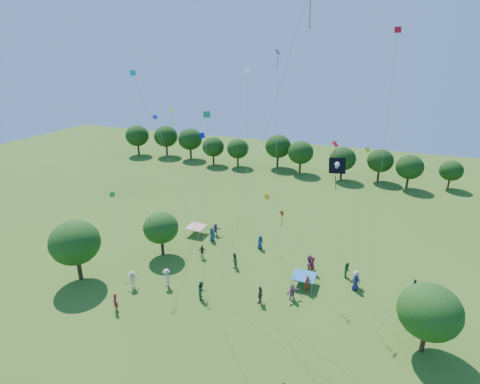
% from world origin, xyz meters
% --- Properties ---
extents(near_tree_west, '(4.99, 4.99, 6.50)m').
position_xyz_m(near_tree_west, '(-16.71, 11.22, 4.24)').
color(near_tree_west, '#422B19').
rests_on(near_tree_west, ground).
extents(near_tree_north, '(3.98, 3.98, 5.22)m').
position_xyz_m(near_tree_north, '(-11.50, 18.67, 3.42)').
color(near_tree_north, '#422B19').
rests_on(near_tree_north, ground).
extents(near_tree_east, '(4.71, 4.71, 5.88)m').
position_xyz_m(near_tree_east, '(15.73, 13.24, 3.76)').
color(near_tree_east, '#422B19').
rests_on(near_tree_east, ground).
extents(treeline, '(88.01, 8.77, 6.77)m').
position_xyz_m(treeline, '(-1.73, 55.43, 4.09)').
color(treeline, '#422B19').
rests_on(treeline, ground).
extents(tent_red_stripe, '(2.20, 2.20, 1.10)m').
position_xyz_m(tent_red_stripe, '(-10.26, 24.67, 1.04)').
color(tent_red_stripe, '#DF461A').
rests_on(tent_red_stripe, ground).
extents(tent_blue, '(2.20, 2.20, 1.10)m').
position_xyz_m(tent_blue, '(5.12, 18.61, 1.04)').
color(tent_blue, '#1C6AB8').
rests_on(tent_blue, ground).
extents(crowd_person_0, '(0.85, 0.95, 1.71)m').
position_xyz_m(crowd_person_0, '(-1.38, 24.10, 0.85)').
color(crowd_person_0, navy).
rests_on(crowd_person_0, ground).
extents(crowd_person_1, '(0.78, 0.75, 1.77)m').
position_xyz_m(crowd_person_1, '(-9.96, 8.42, 0.88)').
color(crowd_person_1, maroon).
rests_on(crowd_person_1, ground).
extents(crowd_person_2, '(0.54, 0.89, 1.71)m').
position_xyz_m(crowd_person_2, '(8.99, 21.73, 0.86)').
color(crowd_person_2, '#29612A').
rests_on(crowd_person_2, ground).
extents(crowd_person_3, '(1.17, 0.66, 1.69)m').
position_xyz_m(crowd_person_3, '(10.00, 20.42, 0.84)').
color(crowd_person_3, beige).
rests_on(crowd_person_3, ground).
extents(crowd_person_4, '(0.48, 1.06, 1.80)m').
position_xyz_m(crowd_person_4, '(1.91, 14.30, 0.90)').
color(crowd_person_4, '#463C38').
rests_on(crowd_person_4, ground).
extents(crowd_person_5, '(1.54, 0.63, 1.62)m').
position_xyz_m(crowd_person_5, '(-7.82, 25.34, 0.81)').
color(crowd_person_5, '#975889').
rests_on(crowd_person_5, ground).
extents(crowd_person_6, '(0.68, 0.97, 1.77)m').
position_xyz_m(crowd_person_6, '(-7.59, 23.78, 0.88)').
color(crowd_person_6, navy).
rests_on(crowd_person_6, ground).
extents(crowd_person_7, '(0.80, 0.71, 1.81)m').
position_xyz_m(crowd_person_7, '(5.68, 17.57, 0.91)').
color(crowd_person_7, maroon).
rests_on(crowd_person_7, ground).
extents(crowd_person_8, '(0.80, 1.03, 1.85)m').
position_xyz_m(crowd_person_8, '(-3.51, 12.95, 0.93)').
color(crowd_person_8, '#275C38').
rests_on(crowd_person_8, ground).
extents(crowd_person_9, '(1.35, 1.19, 1.92)m').
position_xyz_m(crowd_person_9, '(-7.68, 13.43, 0.96)').
color(crowd_person_9, beige).
rests_on(crowd_person_9, ground).
extents(crowd_person_10, '(1.03, 0.76, 1.60)m').
position_xyz_m(crowd_person_10, '(-6.85, 19.66, 0.80)').
color(crowd_person_10, '#38342D').
rests_on(crowd_person_10, ground).
extents(crowd_person_11, '(0.67, 1.76, 1.87)m').
position_xyz_m(crowd_person_11, '(5.08, 21.50, 0.94)').
color(crowd_person_11, '#844D73').
rests_on(crowd_person_11, ground).
extents(crowd_person_12, '(0.93, 0.61, 1.76)m').
position_xyz_m(crowd_person_12, '(10.03, 19.69, 0.88)').
color(crowd_person_12, navy).
rests_on(crowd_person_12, ground).
extents(crowd_person_13, '(0.65, 0.82, 1.91)m').
position_xyz_m(crowd_person_13, '(5.45, 21.20, 0.95)').
color(crowd_person_13, maroon).
rests_on(crowd_person_13, ground).
extents(crowd_person_14, '(0.47, 0.85, 1.73)m').
position_xyz_m(crowd_person_14, '(-2.70, 19.12, 0.86)').
color(crowd_person_14, '#2A623A').
rests_on(crowd_person_14, ground).
extents(crowd_person_15, '(1.13, 1.26, 1.81)m').
position_xyz_m(crowd_person_15, '(-10.74, 11.99, 0.90)').
color(crowd_person_15, beige).
rests_on(crowd_person_15, ground).
extents(crowd_person_16, '(0.55, 1.00, 1.63)m').
position_xyz_m(crowd_person_16, '(15.39, 21.12, 0.81)').
color(crowd_person_16, '#474039').
rests_on(crowd_person_16, ground).
extents(crowd_person_17, '(1.38, 1.57, 1.66)m').
position_xyz_m(crowd_person_17, '(4.58, 15.92, 0.83)').
color(crowd_person_17, '#96577A').
rests_on(crowd_person_17, ground).
extents(pirate_kite, '(5.42, 1.14, 13.51)m').
position_xyz_m(pirate_kite, '(7.77, 13.60, 14.06)').
color(pirate_kite, black).
extents(red_high_kite, '(6.78, 3.58, 26.15)m').
position_xyz_m(red_high_kite, '(3.09, 16.36, 21.43)').
color(red_high_kite, red).
extents(small_kite_0, '(0.69, 0.30, 22.64)m').
position_xyz_m(small_kite_0, '(10.85, 19.20, 16.98)').
color(small_kite_0, red).
extents(small_kite_1, '(2.52, 4.12, 4.95)m').
position_xyz_m(small_kite_1, '(-1.01, 25.53, 5.46)').
color(small_kite_1, '#F69F0C').
extents(small_kite_2, '(0.45, 0.69, 13.34)m').
position_xyz_m(small_kite_2, '(9.60, 18.82, 10.85)').
color(small_kite_2, '#EEF816').
extents(small_kite_3, '(5.46, 6.26, 6.65)m').
position_xyz_m(small_kite_3, '(-14.78, 15.20, 6.49)').
color(small_kite_3, green).
extents(small_kite_4, '(0.65, 3.96, 11.21)m').
position_xyz_m(small_kite_4, '(-10.75, 27.75, 10.74)').
color(small_kite_4, '#1218BC').
extents(small_kite_5, '(1.69, 3.57, 21.04)m').
position_xyz_m(small_kite_5, '(-0.16, 25.03, 17.17)').
color(small_kite_5, '#851998').
extents(small_kite_6, '(0.53, 0.40, 19.65)m').
position_xyz_m(small_kite_6, '(-0.32, 16.61, 15.18)').
color(small_kite_6, silver).
extents(small_kite_7, '(4.15, 4.81, 19.05)m').
position_xyz_m(small_kite_7, '(-13.52, 21.29, 15.53)').
color(small_kite_7, '#0CBDC0').
extents(small_kite_8, '(1.50, 1.73, 13.48)m').
position_xyz_m(small_kite_8, '(7.11, 19.57, 12.14)').
color(small_kite_8, red).
extents(small_kite_9, '(1.34, 2.82, 5.82)m').
position_xyz_m(small_kite_9, '(2.07, 20.30, 6.06)').
color(small_kite_9, '#FF3D0D').
extents(small_kite_10, '(3.90, 2.05, 15.37)m').
position_xyz_m(small_kite_10, '(-8.98, 19.56, 12.31)').
color(small_kite_10, '#C7FF16').
extents(small_kite_11, '(3.01, 3.72, 16.83)m').
position_xyz_m(small_kite_11, '(-2.05, 11.74, 13.55)').
color(small_kite_11, '#167B41').
extents(small_kite_12, '(3.73, 1.64, 13.95)m').
position_xyz_m(small_kite_12, '(-13.41, 23.62, 11.66)').
color(small_kite_12, blue).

